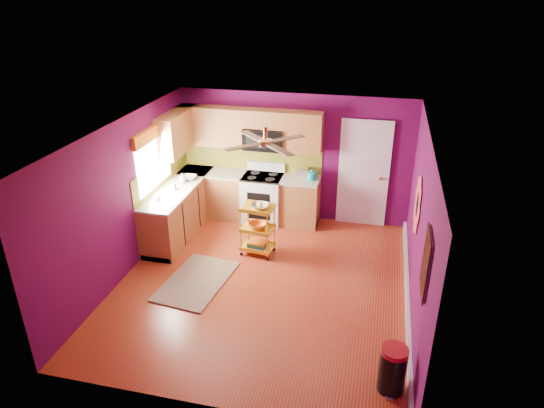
# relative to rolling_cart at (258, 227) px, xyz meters

# --- Properties ---
(ground) EXTENTS (5.00, 5.00, 0.00)m
(ground) POSITION_rel_rolling_cart_xyz_m (0.32, -0.89, -0.51)
(ground) COLOR maroon
(ground) RESTS_ON ground
(room_envelope) EXTENTS (4.54, 5.04, 2.52)m
(room_envelope) POSITION_rel_rolling_cart_xyz_m (0.34, -0.89, 1.12)
(room_envelope) COLOR #560944
(room_envelope) RESTS_ON ground
(lower_cabinets) EXTENTS (2.81, 2.31, 0.94)m
(lower_cabinets) POSITION_rel_rolling_cart_xyz_m (-1.03, 0.92, -0.08)
(lower_cabinets) COLOR brown
(lower_cabinets) RESTS_ON ground
(electric_range) EXTENTS (0.76, 0.66, 1.13)m
(electric_range) POSITION_rel_rolling_cart_xyz_m (-0.23, 1.28, -0.03)
(electric_range) COLOR white
(electric_range) RESTS_ON ground
(upper_cabinetry) EXTENTS (2.80, 2.30, 1.26)m
(upper_cabinetry) POSITION_rel_rolling_cart_xyz_m (-0.93, 1.28, 1.29)
(upper_cabinetry) COLOR brown
(upper_cabinetry) RESTS_ON ground
(left_window) EXTENTS (0.08, 1.35, 1.08)m
(left_window) POSITION_rel_rolling_cart_xyz_m (-1.90, 0.16, 1.23)
(left_window) COLOR white
(left_window) RESTS_ON ground
(panel_door) EXTENTS (0.95, 0.11, 2.15)m
(panel_door) POSITION_rel_rolling_cart_xyz_m (1.67, 1.57, 0.51)
(panel_door) COLOR white
(panel_door) RESTS_ON ground
(right_wall_art) EXTENTS (0.04, 2.74, 1.04)m
(right_wall_art) POSITION_rel_rolling_cart_xyz_m (2.54, -1.23, 0.93)
(right_wall_art) COLOR black
(right_wall_art) RESTS_ON ground
(ceiling_fan) EXTENTS (1.01, 1.01, 0.26)m
(ceiling_fan) POSITION_rel_rolling_cart_xyz_m (0.32, -0.69, 1.78)
(ceiling_fan) COLOR #BF8C3F
(ceiling_fan) RESTS_ON ground
(shag_rug) EXTENTS (1.05, 1.55, 0.02)m
(shag_rug) POSITION_rel_rolling_cart_xyz_m (-0.74, -1.08, -0.50)
(shag_rug) COLOR #321B10
(shag_rug) RESTS_ON ground
(rolling_cart) EXTENTS (0.59, 0.46, 0.99)m
(rolling_cart) POSITION_rel_rolling_cart_xyz_m (0.00, 0.00, 0.00)
(rolling_cart) COLOR gold
(rolling_cart) RESTS_ON ground
(trash_can) EXTENTS (0.32, 0.35, 0.61)m
(trash_can) POSITION_rel_rolling_cart_xyz_m (2.31, -2.67, -0.21)
(trash_can) COLOR black
(trash_can) RESTS_ON ground
(teal_kettle) EXTENTS (0.18, 0.18, 0.21)m
(teal_kettle) POSITION_rel_rolling_cart_xyz_m (0.72, 1.32, 0.51)
(teal_kettle) COLOR #16AAAA
(teal_kettle) RESTS_ON lower_cabinets
(toaster) EXTENTS (0.22, 0.15, 0.18)m
(toaster) POSITION_rel_rolling_cart_xyz_m (0.52, 1.42, 0.52)
(toaster) COLOR beige
(toaster) RESTS_ON lower_cabinets
(soap_bottle_a) EXTENTS (0.08, 0.08, 0.17)m
(soap_bottle_a) POSITION_rel_rolling_cart_xyz_m (-1.64, 0.28, 0.51)
(soap_bottle_a) COLOR #EA3F72
(soap_bottle_a) RESTS_ON lower_cabinets
(soap_bottle_b) EXTENTS (0.15, 0.15, 0.19)m
(soap_bottle_b) POSITION_rel_rolling_cart_xyz_m (-1.61, 0.62, 0.52)
(soap_bottle_b) COLOR white
(soap_bottle_b) RESTS_ON lower_cabinets
(counter_dish) EXTENTS (0.28, 0.28, 0.07)m
(counter_dish) POSITION_rel_rolling_cart_xyz_m (-1.56, 0.80, 0.46)
(counter_dish) COLOR white
(counter_dish) RESTS_ON lower_cabinets
(counter_cup) EXTENTS (0.11, 0.11, 0.09)m
(counter_cup) POSITION_rel_rolling_cart_xyz_m (-1.71, -0.23, 0.47)
(counter_cup) COLOR white
(counter_cup) RESTS_ON lower_cabinets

